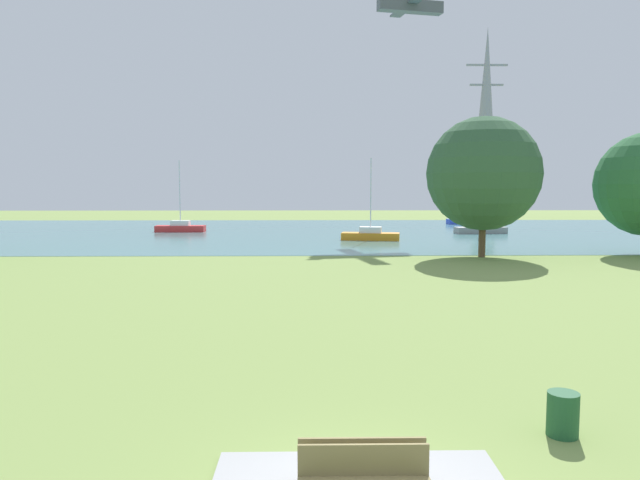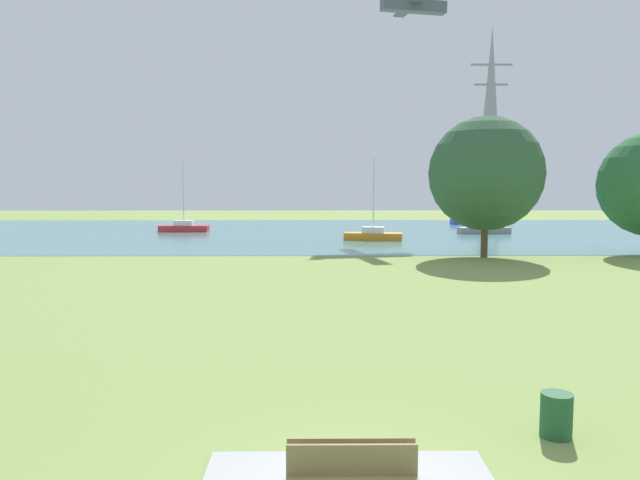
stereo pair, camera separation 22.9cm
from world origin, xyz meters
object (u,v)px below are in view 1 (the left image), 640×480
Objects in this scene: tree_east_near at (484,174)px; light_aircraft at (410,6)px; sailboat_orange at (370,235)px; bench_facing_water at (361,468)px; sailboat_gray at (481,229)px; electricity_pylon at (486,122)px; sailboat_red at (181,227)px; sailboat_blue at (468,220)px; litter_bin at (563,414)px.

light_aircraft is at bearing 93.79° from tree_east_near.
bench_facing_water is at bearing -96.11° from sailboat_orange.
bench_facing_water is 50.04m from sailboat_gray.
sailboat_red is at bearing -139.75° from electricity_pylon.
bench_facing_water is 64.14m from sailboat_blue.
tree_east_near is at bearing -63.48° from sailboat_orange.
light_aircraft is at bearing -117.29° from electricity_pylon.
sailboat_gray is 0.27× the size of electricity_pylon.
bench_facing_water is 0.20× the size of tree_east_near.
tree_east_near reaches higher than sailboat_gray.
sailboat_orange is 14.05m from tree_east_near.
sailboat_red is at bearing 174.70° from sailboat_gray.
sailboat_blue is at bearing -110.76° from electricity_pylon.
bench_facing_water is 31.18m from tree_east_near.
tree_east_near is (-7.83, -32.49, 4.84)m from sailboat_blue.
bench_facing_water is 0.35× the size of sailboat_blue.
sailboat_red is at bearing -160.35° from sailboat_blue.
litter_bin is (3.83, 2.10, -0.07)m from bench_facing_water.
litter_bin is 0.09× the size of tree_east_near.
sailboat_orange is 0.97× the size of sailboat_red.
tree_east_near reaches higher than litter_bin.
sailboat_orange is at bearing 89.20° from litter_bin.
sailboat_blue is 14.20m from sailboat_gray.
electricity_pylon reaches higher than light_aircraft.
sailboat_red is (-17.32, 48.15, 0.06)m from litter_bin.
sailboat_red is at bearing 105.02° from bench_facing_water.
light_aircraft reaches higher than sailboat_red.
litter_bin is 38.76m from sailboat_orange.
litter_bin is at bearing -90.80° from sailboat_orange.
bench_facing_water is 89.54m from electricity_pylon.
tree_east_near is at bearing 70.52° from bench_facing_water.
bench_facing_water is 54.78m from light_aircraft.
sailboat_gray is (11.75, 45.45, 0.07)m from litter_bin.
electricity_pylon is at bearing 72.40° from bench_facing_water.
tree_east_near is (-5.31, -18.51, 4.81)m from sailboat_gray.
light_aircraft reaches higher than sailboat_gray.
sailboat_gray reaches higher than sailboat_red.
litter_bin is at bearing 28.72° from bench_facing_water.
bench_facing_water reaches higher than litter_bin.
sailboat_blue is at bearing 56.43° from sailboat_orange.
sailboat_gray is 40.87m from electricity_pylon.
sailboat_blue is at bearing 19.65° from sailboat_red.
electricity_pylon is (8.63, 22.77, 14.02)m from sailboat_blue.
litter_bin is at bearing -70.22° from sailboat_red.
sailboat_gray is at bearing 75.51° from litter_bin.
sailboat_gray reaches higher than litter_bin.
sailboat_red is (-29.06, 2.70, -0.01)m from sailboat_gray.
litter_bin is 0.16× the size of sailboat_blue.
bench_facing_water is at bearing -100.14° from light_aircraft.
electricity_pylon reaches higher than litter_bin.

